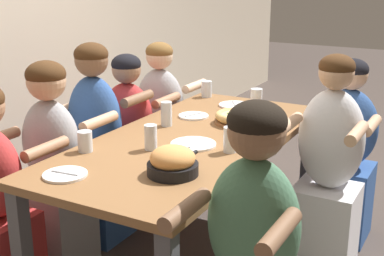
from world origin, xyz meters
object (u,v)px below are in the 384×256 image
empty_plate_a (235,105)px  diner_near_right (345,159)px  drinking_glass_f (207,90)px  diner_near_midright (328,174)px  skillet_bowl (173,162)px  diner_far_midleft (54,173)px  empty_plate_b (194,116)px  drinking_glass_a (256,101)px  empty_plate_d (65,175)px  drinking_glass_b (166,115)px  diner_far_right (161,127)px  drinking_glass_e (85,141)px  drinking_glass_d (151,139)px  diner_far_center (97,151)px  diner_far_midright (129,144)px  empty_plate_c (193,144)px  pizza_board_main (238,118)px  drinking_glass_c (230,141)px

empty_plate_a → diner_near_right: (0.02, -0.74, -0.25)m
drinking_glass_f → diner_near_midright: 1.17m
skillet_bowl → diner_far_midleft: size_ratio=0.28×
empty_plate_b → diner_far_midleft: diner_far_midleft is taller
empty_plate_b → drinking_glass_a: bearing=-38.7°
empty_plate_d → drinking_glass_b: bearing=0.6°
diner_far_right → drinking_glass_e: bearing=-75.4°
diner_near_midright → drinking_glass_d: bearing=40.0°
drinking_glass_a → drinking_glass_e: (-1.16, 0.44, -0.01)m
diner_far_midleft → skillet_bowl: bearing=-9.6°
diner_near_right → diner_far_center: size_ratio=0.92×
empty_plate_b → diner_far_center: size_ratio=0.15×
diner_near_midright → diner_far_midright: bearing=0.1°
diner_far_midleft → diner_far_midright: size_ratio=1.06×
empty_plate_d → drinking_glass_d: size_ratio=1.52×
empty_plate_c → skillet_bowl: bearing=-164.1°
diner_far_right → diner_far_midleft: 1.11m
drinking_glass_f → pizza_board_main: bearing=-136.9°
skillet_bowl → drinking_glass_f: 1.47m
skillet_bowl → empty_plate_c: bearing=15.9°
empty_plate_c → drinking_glass_d: drinking_glass_d is taller
empty_plate_a → empty_plate_d: size_ratio=1.07×
drinking_glass_f → diner_near_right: size_ratio=0.10×
skillet_bowl → drinking_glass_c: (0.39, -0.10, -0.00)m
skillet_bowl → diner_far_midleft: bearing=80.4°
diner_far_midleft → drinking_glass_f: bearing=75.7°
empty_plate_b → diner_near_midright: (-0.01, -0.85, -0.21)m
drinking_glass_a → drinking_glass_d: 0.99m
pizza_board_main → empty_plate_a: pizza_board_main is taller
empty_plate_d → drinking_glass_c: (0.64, -0.50, 0.05)m
diner_near_right → diner_near_midright: 0.39m
empty_plate_d → drinking_glass_f: bearing=4.7°
drinking_glass_e → diner_near_right: diner_near_right is taller
empty_plate_c → diner_near_right: size_ratio=0.21×
pizza_board_main → diner_near_midright: (-0.01, -0.55, -0.24)m
empty_plate_c → diner_near_right: 1.07m
pizza_board_main → drinking_glass_e: drinking_glass_e is taller
empty_plate_c → drinking_glass_c: bearing=-91.3°
pizza_board_main → diner_far_center: bearing=114.2°
pizza_board_main → empty_plate_d: bearing=163.3°
skillet_bowl → drinking_glass_b: (0.63, 0.42, 0.00)m
empty_plate_b → diner_far_midright: size_ratio=0.17×
empty_plate_a → drinking_glass_c: drinking_glass_c is taller
skillet_bowl → diner_far_right: diner_far_right is taller
empty_plate_c → diner_near_midright: diner_near_midright is taller
skillet_bowl → drinking_glass_e: bearing=84.3°
empty_plate_c → diner_near_right: diner_near_right is taller
drinking_glass_c → diner_far_midright: (0.47, 0.95, -0.31)m
empty_plate_d → pizza_board_main: bearing=-16.7°
drinking_glass_f → diner_far_center: (-0.85, 0.31, -0.25)m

